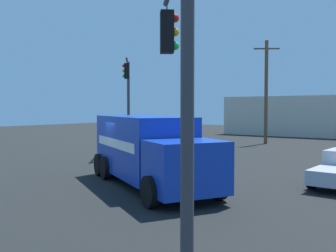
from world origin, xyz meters
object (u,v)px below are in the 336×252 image
(delivery_truck, at_px, (149,149))
(utility_pole, at_px, (266,91))
(traffic_light_secondary, at_px, (179,68))
(traffic_light_primary, at_px, (128,93))

(delivery_truck, xyz_separation_m, utility_pole, (-3.13, 20.01, 3.16))
(delivery_truck, distance_m, traffic_light_secondary, 8.87)
(traffic_light_secondary, distance_m, utility_pole, 27.80)
(utility_pole, bearing_deg, delivery_truck, -81.12)
(delivery_truck, bearing_deg, traffic_light_primary, 136.52)
(traffic_light_primary, bearing_deg, utility_pole, 69.06)
(traffic_light_secondary, bearing_deg, delivery_truck, 132.51)
(delivery_truck, relative_size, traffic_light_primary, 1.27)
(utility_pole, bearing_deg, traffic_light_primary, -110.94)
(delivery_truck, xyz_separation_m, traffic_light_secondary, (5.78, -6.31, 2.33))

